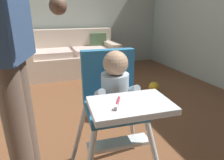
{
  "coord_description": "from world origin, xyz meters",
  "views": [
    {
      "loc": [
        -0.54,
        -1.84,
        1.18
      ],
      "look_at": [
        -0.18,
        -0.85,
        0.81
      ],
      "focal_mm": 30.87,
      "sensor_mm": 36.0,
      "label": 1
    }
  ],
  "objects": [
    {
      "name": "ground",
      "position": [
        0.0,
        0.0,
        -0.05
      ],
      "size": [
        5.92,
        6.63,
        0.1
      ],
      "primitive_type": "cube",
      "color": "brown"
    },
    {
      "name": "toy_ball_second",
      "position": [
        -0.01,
        0.1,
        0.11
      ],
      "size": [
        0.23,
        0.23,
        0.23
      ],
      "primitive_type": "sphere",
      "color": "orange",
      "rests_on": "ground"
    },
    {
      "name": "adult_standing",
      "position": [
        -0.72,
        -0.64,
        0.96
      ],
      "size": [
        0.5,
        0.58,
        1.69
      ],
      "rotation": [
        0.0,
        0.0,
        -0.24
      ],
      "color": "#725C4D",
      "rests_on": "ground"
    },
    {
      "name": "high_chair",
      "position": [
        -0.14,
        -0.79,
        0.68
      ],
      "size": [
        0.65,
        0.76,
        0.98
      ],
      "rotation": [
        0.0,
        0.0,
        -1.65
      ],
      "color": "white",
      "rests_on": "ground"
    },
    {
      "name": "toy_ball",
      "position": [
        1.04,
        0.56,
        0.08
      ],
      "size": [
        0.16,
        0.16,
        0.16
      ],
      "primitive_type": "sphere",
      "color": "gold",
      "rests_on": "ground"
    },
    {
      "name": "couch",
      "position": [
        0.02,
        2.02,
        0.33
      ],
      "size": [
        1.81,
        0.86,
        0.86
      ],
      "rotation": [
        0.0,
        0.0,
        -1.57
      ],
      "color": "beige",
      "rests_on": "ground"
    },
    {
      "name": "wall_far",
      "position": [
        0.0,
        2.54,
        1.3
      ],
      "size": [
        5.12,
        0.06,
        2.6
      ],
      "primitive_type": "cube",
      "color": "#AFBAB1",
      "rests_on": "ground"
    }
  ]
}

